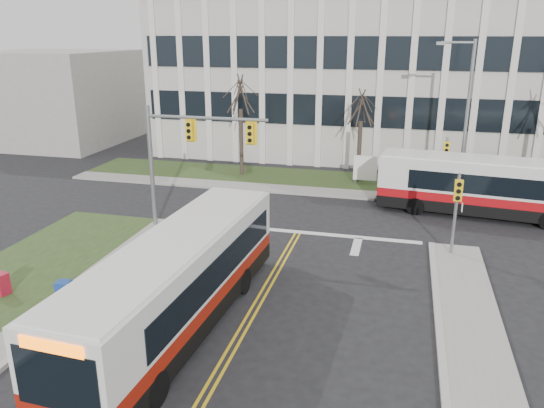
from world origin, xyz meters
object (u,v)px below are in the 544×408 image
at_px(bus_main, 178,285).
at_px(newspaper_box_red, 1,285).
at_px(streetlight, 464,112).
at_px(newspaper_box_blue, 65,293).
at_px(bus_cross, 490,189).
at_px(directory_sign, 365,168).

height_order(bus_main, newspaper_box_red, bus_main).
bearing_deg(streetlight, newspaper_box_blue, -130.44).
bearing_deg(bus_cross, bus_main, -31.25).
bearing_deg(bus_cross, directory_sign, -115.35).
height_order(bus_cross, newspaper_box_blue, bus_cross).
relative_size(bus_cross, newspaper_box_red, 12.21).
relative_size(directory_sign, bus_cross, 0.17).
height_order(bus_cross, newspaper_box_red, bus_cross).
bearing_deg(newspaper_box_blue, bus_main, -13.60).
distance_m(streetlight, bus_cross, 4.99).
height_order(newspaper_box_blue, newspaper_box_red, same).
bearing_deg(bus_cross, streetlight, -148.29).
bearing_deg(newspaper_box_blue, streetlight, 40.86).
height_order(bus_main, bus_cross, bus_main).
xyz_separation_m(bus_cross, newspaper_box_red, (-18.96, -14.32, -1.07)).
relative_size(bus_main, newspaper_box_blue, 12.53).
distance_m(directory_sign, newspaper_box_blue, 20.90).
bearing_deg(directory_sign, newspaper_box_red, -122.68).
distance_m(bus_main, newspaper_box_blue, 4.85).
bearing_deg(streetlight, bus_main, -119.63).
height_order(streetlight, newspaper_box_blue, streetlight).
height_order(directory_sign, newspaper_box_red, directory_sign).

